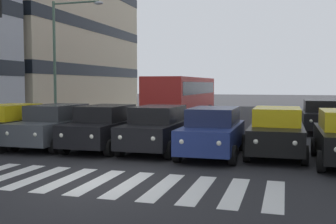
{
  "coord_description": "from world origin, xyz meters",
  "views": [
    {
      "loc": [
        -4.71,
        9.43,
        2.56
      ],
      "look_at": [
        -0.05,
        -6.42,
        1.41
      ],
      "focal_mm": 42.96,
      "sensor_mm": 36.0,
      "label": 1
    }
  ],
  "objects_px": {
    "car_1": "(277,131)",
    "car_row2_0": "(320,116)",
    "car_4": "(105,127)",
    "bus_behind_traffic": "(183,94)",
    "car_5": "(56,125)",
    "car_3": "(157,128)",
    "car_6": "(7,125)",
    "street_lamp_right": "(63,49)",
    "car_2": "(213,131)"
  },
  "relations": [
    {
      "from": "car_3",
      "to": "car_5",
      "type": "relative_size",
      "value": 1.0
    },
    {
      "from": "bus_behind_traffic",
      "to": "street_lamp_right",
      "type": "distance_m",
      "value": 8.62
    },
    {
      "from": "car_row2_0",
      "to": "street_lamp_right",
      "type": "bearing_deg",
      "value": 5.26
    },
    {
      "from": "car_3",
      "to": "car_6",
      "type": "xyz_separation_m",
      "value": [
        6.29,
        0.63,
        0.0
      ]
    },
    {
      "from": "car_2",
      "to": "car_5",
      "type": "xyz_separation_m",
      "value": [
        6.5,
        -0.23,
        0.0
      ]
    },
    {
      "from": "car_1",
      "to": "car_6",
      "type": "bearing_deg",
      "value": 4.82
    },
    {
      "from": "car_2",
      "to": "car_row2_0",
      "type": "height_order",
      "value": "same"
    },
    {
      "from": "bus_behind_traffic",
      "to": "car_4",
      "type": "bearing_deg",
      "value": 90.0
    },
    {
      "from": "car_4",
      "to": "car_5",
      "type": "relative_size",
      "value": 1.0
    },
    {
      "from": "car_3",
      "to": "car_4",
      "type": "height_order",
      "value": "same"
    },
    {
      "from": "bus_behind_traffic",
      "to": "car_5",
      "type": "bearing_deg",
      "value": 80.29
    },
    {
      "from": "car_4",
      "to": "car_5",
      "type": "height_order",
      "value": "same"
    },
    {
      "from": "car_row2_0",
      "to": "bus_behind_traffic",
      "type": "xyz_separation_m",
      "value": [
        8.57,
        -4.29,
        0.97
      ]
    },
    {
      "from": "car_2",
      "to": "street_lamp_right",
      "type": "distance_m",
      "value": 13.06
    },
    {
      "from": "car_2",
      "to": "car_row2_0",
      "type": "relative_size",
      "value": 1.0
    },
    {
      "from": "car_5",
      "to": "car_6",
      "type": "xyz_separation_m",
      "value": [
        2.0,
        0.47,
        0.0
      ]
    },
    {
      "from": "car_1",
      "to": "street_lamp_right",
      "type": "height_order",
      "value": "street_lamp_right"
    },
    {
      "from": "car_1",
      "to": "car_row2_0",
      "type": "relative_size",
      "value": 1.0
    },
    {
      "from": "street_lamp_right",
      "to": "car_5",
      "type": "bearing_deg",
      "value": 118.68
    },
    {
      "from": "car_4",
      "to": "car_row2_0",
      "type": "xyz_separation_m",
      "value": [
        -8.57,
        -8.16,
        0.0
      ]
    },
    {
      "from": "bus_behind_traffic",
      "to": "car_6",
      "type": "bearing_deg",
      "value": 72.32
    },
    {
      "from": "car_5",
      "to": "street_lamp_right",
      "type": "relative_size",
      "value": 0.61
    },
    {
      "from": "car_4",
      "to": "bus_behind_traffic",
      "type": "xyz_separation_m",
      "value": [
        -0.0,
        -12.45,
        0.97
      ]
    },
    {
      "from": "car_1",
      "to": "car_5",
      "type": "distance_m",
      "value": 8.69
    },
    {
      "from": "car_2",
      "to": "bus_behind_traffic",
      "type": "height_order",
      "value": "bus_behind_traffic"
    },
    {
      "from": "car_4",
      "to": "bus_behind_traffic",
      "type": "height_order",
      "value": "bus_behind_traffic"
    },
    {
      "from": "car_6",
      "to": "bus_behind_traffic",
      "type": "relative_size",
      "value": 0.42
    },
    {
      "from": "car_row2_0",
      "to": "bus_behind_traffic",
      "type": "height_order",
      "value": "bus_behind_traffic"
    },
    {
      "from": "car_3",
      "to": "car_4",
      "type": "bearing_deg",
      "value": 2.31
    },
    {
      "from": "car_3",
      "to": "car_6",
      "type": "bearing_deg",
      "value": 5.71
    },
    {
      "from": "car_1",
      "to": "car_row2_0",
      "type": "height_order",
      "value": "same"
    },
    {
      "from": "car_1",
      "to": "car_4",
      "type": "relative_size",
      "value": 1.0
    },
    {
      "from": "car_2",
      "to": "car_4",
      "type": "distance_m",
      "value": 4.37
    },
    {
      "from": "car_4",
      "to": "street_lamp_right",
      "type": "distance_m",
      "value": 9.78
    },
    {
      "from": "car_2",
      "to": "car_6",
      "type": "bearing_deg",
      "value": 1.6
    },
    {
      "from": "street_lamp_right",
      "to": "car_1",
      "type": "bearing_deg",
      "value": 152.56
    },
    {
      "from": "car_3",
      "to": "car_row2_0",
      "type": "height_order",
      "value": "same"
    },
    {
      "from": "car_1",
      "to": "car_5",
      "type": "bearing_deg",
      "value": 2.87
    },
    {
      "from": "car_1",
      "to": "car_row2_0",
      "type": "bearing_deg",
      "value": -104.64
    },
    {
      "from": "car_5",
      "to": "bus_behind_traffic",
      "type": "bearing_deg",
      "value": -99.71
    },
    {
      "from": "car_1",
      "to": "car_5",
      "type": "xyz_separation_m",
      "value": [
        8.68,
        0.44,
        0.0
      ]
    },
    {
      "from": "car_4",
      "to": "car_6",
      "type": "xyz_separation_m",
      "value": [
        4.14,
        0.54,
        0.0
      ]
    },
    {
      "from": "car_6",
      "to": "street_lamp_right",
      "type": "distance_m",
      "value": 8.46
    },
    {
      "from": "car_1",
      "to": "car_4",
      "type": "xyz_separation_m",
      "value": [
        6.54,
        0.36,
        0.0
      ]
    },
    {
      "from": "car_2",
      "to": "car_5",
      "type": "distance_m",
      "value": 6.5
    },
    {
      "from": "car_4",
      "to": "street_lamp_right",
      "type": "xyz_separation_m",
      "value": [
        5.92,
        -6.83,
        3.75
      ]
    },
    {
      "from": "car_4",
      "to": "bus_behind_traffic",
      "type": "bearing_deg",
      "value": -90.0
    },
    {
      "from": "car_4",
      "to": "car_2",
      "type": "bearing_deg",
      "value": 176.0
    },
    {
      "from": "car_5",
      "to": "street_lamp_right",
      "type": "height_order",
      "value": "street_lamp_right"
    },
    {
      "from": "car_4",
      "to": "car_6",
      "type": "bearing_deg",
      "value": 7.46
    }
  ]
}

